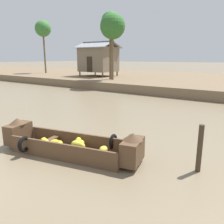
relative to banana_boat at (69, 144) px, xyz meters
The scene contains 8 objects.
ground_plane 5.92m from the banana_boat, 100.42° to the left, with size 300.00×300.00×0.00m, color #7A6B51.
riverbank_strip 22.10m from the banana_boat, 92.77° to the left, with size 160.00×20.00×0.80m, color #756047.
banana_boat is the anchor object (origin of this frame).
stilt_house_left 22.06m from the banana_boat, 125.44° to the left, with size 4.65×3.93×4.19m.
palm_tree_near 18.12m from the banana_boat, 119.87° to the left, with size 2.52×2.52×6.57m.
palm_tree_mid 18.75m from the banana_boat, 120.73° to the left, with size 1.83×1.83×6.82m.
palm_tree_far 29.90m from the banana_boat, 141.87° to the left, with size 2.30×2.30×7.49m.
mooring_post 3.92m from the banana_boat, 17.87° to the left, with size 0.14×0.14×1.34m, color #423323.
Camera 1 is at (6.08, -0.66, 3.06)m, focal length 36.35 mm.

